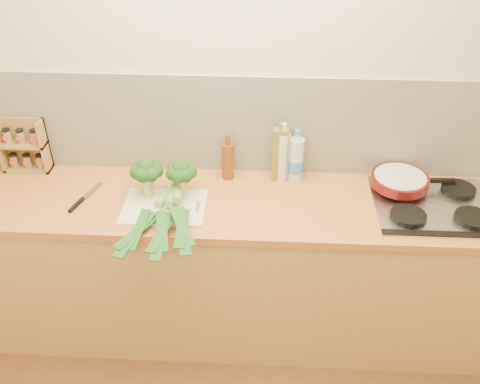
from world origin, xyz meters
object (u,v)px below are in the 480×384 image
object	(u,v)px
chopping_board	(164,207)
skillet	(400,180)
chefs_knife	(80,201)
spice_rack	(25,148)
gas_hob	(434,205)

from	to	relation	value
chopping_board	skillet	distance (m)	1.20
chefs_knife	spice_rack	distance (m)	0.50
chopping_board	chefs_knife	size ratio (longest dim) A/B	1.42
chopping_board	spice_rack	world-z (taller)	spice_rack
chefs_knife	skillet	distance (m)	1.62
chopping_board	spice_rack	distance (m)	0.87
chopping_board	skillet	world-z (taller)	skillet
chopping_board	spice_rack	xyz separation A→B (m)	(-0.80, 0.33, 0.12)
chopping_board	spice_rack	bearing A→B (deg)	157.18
chopping_board	spice_rack	size ratio (longest dim) A/B	1.37
gas_hob	skillet	size ratio (longest dim) A/B	1.36
chopping_board	chefs_knife	distance (m)	0.43
gas_hob	chefs_knife	size ratio (longest dim) A/B	2.04
gas_hob	chefs_knife	xyz separation A→B (m)	(-1.75, -0.06, -0.01)
gas_hob	spice_rack	world-z (taller)	spice_rack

